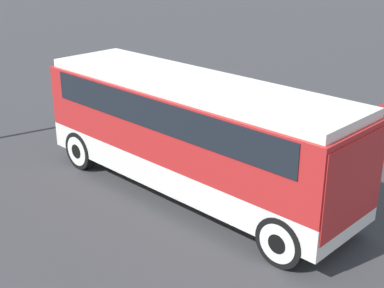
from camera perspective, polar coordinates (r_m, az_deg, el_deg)
name	(u,v)px	position (r m, az deg, el deg)	size (l,w,h in m)	color
ground_plane	(192,193)	(14.57, 0.00, -5.20)	(120.00, 120.00, 0.00)	#38383A
tour_bus	(195,127)	(13.76, 0.28, 1.78)	(9.27, 2.58, 3.15)	silver
parked_car_mid	(255,106)	(19.78, 6.70, 4.05)	(4.37, 1.81, 1.32)	#BCBCC1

